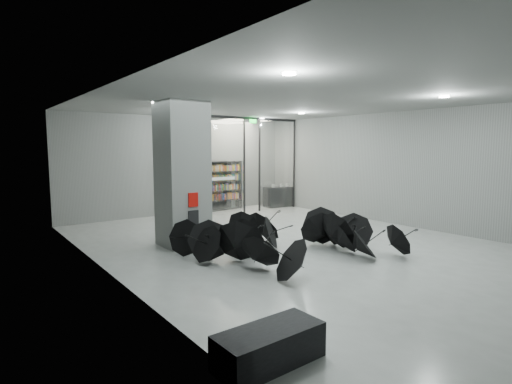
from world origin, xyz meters
TOP-DOWN VIEW (x-y plane):
  - room at (0.00, 0.00)m, footprint 14.00×14.02m
  - column at (-2.50, 2.00)m, footprint 1.20×1.20m
  - fire_cabinet at (-2.50, 1.38)m, footprint 0.28×0.04m
  - info_panel at (-2.50, 1.38)m, footprint 0.30×0.03m
  - exit_sign at (2.40, 5.30)m, footprint 0.30×0.06m
  - glass_partition at (2.39, 5.50)m, footprint 5.06×0.08m
  - bench at (-4.50, -4.36)m, footprint 1.45×0.64m
  - bookshelf at (1.73, 6.75)m, footprint 1.98×0.65m
  - shop_counter at (4.50, 6.00)m, footprint 1.58×0.78m
  - umbrella_cluster at (-0.85, -0.52)m, footprint 5.26×4.73m

SIDE VIEW (x-z plane):
  - bench at x=-4.50m, z-range 0.00..0.46m
  - umbrella_cluster at x=-0.85m, z-range -0.35..0.97m
  - shop_counter at x=4.50m, z-range 0.00..0.91m
  - info_panel at x=-2.50m, z-range 0.64..1.06m
  - bookshelf at x=1.73m, z-range 0.00..2.14m
  - fire_cabinet at x=-2.50m, z-range 1.16..1.54m
  - column at x=-2.50m, z-range 0.00..4.00m
  - glass_partition at x=2.39m, z-range 0.18..4.18m
  - room at x=0.00m, z-range 0.84..4.85m
  - exit_sign at x=2.40m, z-range 3.74..3.90m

